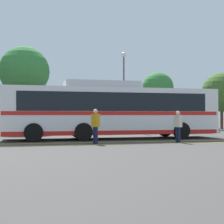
% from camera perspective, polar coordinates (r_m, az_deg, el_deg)
% --- Properties ---
extents(ground_plane, '(220.00, 220.00, 0.00)m').
position_cam_1_polar(ground_plane, '(19.28, 2.16, -4.79)').
color(ground_plane, '#423F3D').
extents(lane_strip_0, '(32.56, 0.20, 0.01)m').
position_cam_1_polar(lane_strip_0, '(16.51, 1.54, -5.49)').
color(lane_strip_0, gold).
rests_on(lane_strip_0, ground_plane).
extents(lane_strip_1, '(32.56, 0.20, 0.01)m').
position_cam_1_polar(lane_strip_1, '(15.29, 2.62, -5.88)').
color(lane_strip_1, gold).
rests_on(lane_strip_1, ground_plane).
extents(curb_strip, '(40.56, 0.36, 0.15)m').
position_cam_1_polar(curb_strip, '(25.38, -3.11, -3.60)').
color(curb_strip, '#99999E').
rests_on(curb_strip, ground_plane).
extents(transit_bus, '(12.93, 3.00, 3.39)m').
position_cam_1_polar(transit_bus, '(18.60, -0.05, 0.36)').
color(transit_bus, silver).
rests_on(transit_bus, ground_plane).
extents(parked_car_1, '(4.21, 2.18, 1.55)m').
position_cam_1_polar(parked_car_1, '(23.31, -16.97, -2.12)').
color(parked_car_1, maroon).
rests_on(parked_car_1, ground_plane).
extents(parked_car_2, '(4.19, 1.97, 1.48)m').
position_cam_1_polar(parked_car_2, '(23.85, -3.40, -2.19)').
color(parked_car_2, maroon).
rests_on(parked_car_2, ground_plane).
extents(parked_car_3, '(4.47, 2.11, 1.48)m').
position_cam_1_polar(parked_car_3, '(25.46, 11.72, -2.06)').
color(parked_car_3, olive).
rests_on(parked_car_3, ground_plane).
extents(pedestrian_0, '(0.39, 0.47, 1.72)m').
position_cam_1_polar(pedestrian_0, '(15.51, -3.04, -2.19)').
color(pedestrian_0, '#191E38').
rests_on(pedestrian_0, ground_plane).
extents(pedestrian_1, '(0.34, 0.47, 1.64)m').
position_cam_1_polar(pedestrian_1, '(16.57, 11.98, -2.26)').
color(pedestrian_1, '#191E38').
rests_on(pedestrian_1, ground_plane).
extents(street_lamp, '(0.43, 0.43, 6.81)m').
position_cam_1_polar(street_lamp, '(26.97, 2.17, 6.06)').
color(street_lamp, '#59595E').
rests_on(street_lamp, ground_plane).
extents(tree_0, '(4.15, 4.15, 7.16)m').
position_cam_1_polar(tree_0, '(27.28, -15.72, 7.16)').
color(tree_0, '#513823').
rests_on(tree_0, ground_plane).
extents(tree_1, '(2.89, 2.89, 5.37)m').
position_cam_1_polar(tree_1, '(29.06, 8.38, 4.34)').
color(tree_1, '#513823').
rests_on(tree_1, ground_plane).
extents(tree_2, '(3.88, 3.88, 5.61)m').
position_cam_1_polar(tree_2, '(32.53, 19.42, 3.43)').
color(tree_2, '#513823').
rests_on(tree_2, ground_plane).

